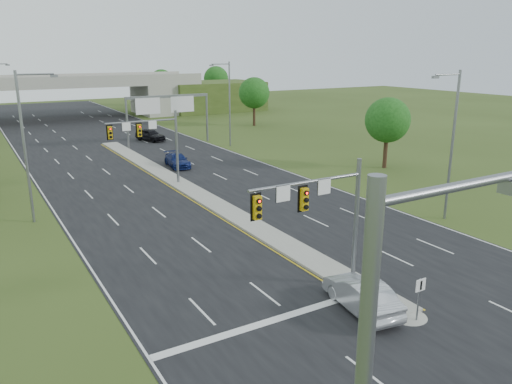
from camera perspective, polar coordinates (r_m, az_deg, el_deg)
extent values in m
plane|color=#344518|center=(28.10, 10.95, -10.34)|extent=(240.00, 240.00, 0.00)
cube|color=black|center=(57.62, -12.59, 3.13)|extent=(24.00, 160.00, 0.02)
cube|color=gray|center=(46.63, -7.94, 0.53)|extent=(2.00, 54.00, 0.16)
cone|color=gray|center=(25.57, 17.02, -13.30)|extent=(2.00, 2.00, 0.16)
cube|color=gold|center=(46.24, -9.25, 0.25)|extent=(0.12, 54.00, 0.01)
cube|color=gold|center=(47.08, -6.65, 0.63)|extent=(0.12, 54.00, 0.01)
cube|color=silver|center=(55.27, -24.26, 1.59)|extent=(0.12, 160.00, 0.01)
cube|color=silver|center=(62.15, -2.20, 4.42)|extent=(0.12, 160.00, 0.01)
cube|color=silver|center=(23.93, 0.40, -14.89)|extent=(10.50, 0.50, 0.01)
cylinder|color=slate|center=(26.76, 11.33, -3.59)|extent=(0.24, 0.24, 7.00)
cylinder|color=slate|center=(24.00, 5.86, 1.14)|extent=(6.50, 0.16, 0.16)
cube|color=#C5990C|center=(23.82, 5.54, -0.84)|extent=(0.35, 0.25, 1.10)
cube|color=#C5990C|center=(22.44, 0.15, -1.81)|extent=(0.35, 0.25, 1.10)
cube|color=black|center=(23.93, 5.34, -0.76)|extent=(0.55, 0.04, 1.30)
cube|color=black|center=(22.56, -0.03, -1.72)|extent=(0.55, 0.04, 1.30)
sphere|color=#FF0C05|center=(23.62, 5.74, -0.10)|extent=(0.20, 0.20, 0.20)
sphere|color=#FF0C05|center=(22.23, 0.32, -1.03)|extent=(0.20, 0.20, 0.20)
cube|color=white|center=(23.21, 3.14, -0.20)|extent=(0.75, 0.04, 0.75)
cube|color=white|center=(24.59, 7.81, 0.58)|extent=(0.75, 0.04, 0.75)
cylinder|color=slate|center=(47.68, -9.03, 5.02)|extent=(0.24, 0.24, 7.00)
cylinder|color=slate|center=(46.19, -12.95, 7.87)|extent=(6.50, 0.16, 0.16)
cube|color=#C5990C|center=(45.96, -13.19, 6.87)|extent=(0.35, 0.25, 1.10)
cube|color=#C5990C|center=(45.26, -16.34, 6.52)|extent=(0.35, 0.25, 1.10)
cube|color=black|center=(46.09, -13.24, 6.89)|extent=(0.55, 0.04, 1.30)
cube|color=black|center=(45.40, -16.38, 6.54)|extent=(0.55, 0.04, 1.30)
sphere|color=#FF0C05|center=(45.79, -13.16, 7.28)|extent=(0.20, 0.20, 0.20)
sphere|color=#FF0C05|center=(45.09, -16.33, 6.93)|extent=(0.20, 0.20, 0.20)
cube|color=white|center=(45.73, -14.60, 7.24)|extent=(0.75, 0.04, 0.75)
cube|color=white|center=(46.44, -11.74, 7.54)|extent=(0.75, 0.04, 0.75)
cylinder|color=slate|center=(24.83, 18.06, -11.70)|extent=(0.08, 0.08, 2.20)
cube|color=white|center=(24.45, 18.31, -10.08)|extent=(0.60, 0.04, 0.60)
cube|color=black|center=(24.43, 18.36, -10.10)|extent=(0.10, 0.02, 0.45)
cylinder|color=slate|center=(66.83, -14.50, 7.58)|extent=(0.28, 0.28, 6.60)
cylinder|color=slate|center=(70.76, -5.62, 8.43)|extent=(0.28, 0.28, 6.60)
cube|color=slate|center=(68.25, -10.07, 10.71)|extent=(11.50, 0.35, 0.35)
cube|color=#0C541E|center=(67.21, -12.26, 9.58)|extent=(3.20, 0.08, 2.00)
cube|color=#0C541E|center=(68.87, -8.43, 9.90)|extent=(3.20, 0.08, 2.00)
cube|color=silver|center=(67.16, -12.25, 9.57)|extent=(3.30, 0.03, 2.10)
cube|color=silver|center=(68.82, -8.41, 9.90)|extent=(3.30, 0.03, 2.10)
cube|color=gray|center=(104.78, -11.63, 10.39)|extent=(6.00, 12.00, 6.00)
cube|color=#344518|center=(109.70, -5.10, 10.87)|extent=(20.00, 14.00, 6.00)
cube|color=gray|center=(100.28, -21.12, 11.51)|extent=(50.00, 12.00, 1.20)
cube|color=gray|center=(94.52, -20.56, 12.01)|extent=(50.00, 0.40, 0.90)
cube|color=gray|center=(105.94, -21.74, 12.20)|extent=(50.00, 0.40, 0.90)
cylinder|color=slate|center=(6.26, 21.80, 0.53)|extent=(2.50, 0.12, 0.12)
cylinder|color=slate|center=(39.39, -24.91, 4.46)|extent=(0.20, 0.20, 11.00)
cylinder|color=slate|center=(38.98, -23.95, 12.21)|extent=(2.50, 0.12, 0.12)
cube|color=slate|center=(39.16, -22.08, 12.19)|extent=(0.50, 0.25, 0.18)
cube|color=slate|center=(73.92, -26.52, 12.86)|extent=(0.50, 0.25, 0.18)
cylinder|color=slate|center=(39.25, 21.50, 4.80)|extent=(0.20, 0.20, 11.00)
cylinder|color=slate|center=(37.72, 21.09, 12.42)|extent=(2.50, 0.12, 0.12)
cube|color=slate|center=(36.77, 19.82, 12.25)|extent=(0.50, 0.25, 0.18)
cylinder|color=slate|center=(66.49, -3.02, 9.93)|extent=(0.20, 0.20, 11.00)
cylinder|color=slate|center=(65.60, -4.09, 14.39)|extent=(2.50, 0.12, 0.12)
cube|color=slate|center=(65.05, -5.10, 14.22)|extent=(0.50, 0.25, 0.18)
cylinder|color=#382316|center=(55.92, 14.58, 4.71)|extent=(0.44, 0.44, 4.00)
sphere|color=#164412|center=(55.42, 14.81, 7.96)|extent=(4.80, 4.80, 4.80)
cylinder|color=#382316|center=(85.93, -0.21, 9.00)|extent=(0.44, 0.44, 4.25)
sphere|color=#164412|center=(85.60, -0.21, 11.27)|extent=(5.20, 5.20, 5.20)
cylinder|color=#382316|center=(120.34, -10.65, 10.68)|extent=(0.44, 0.44, 4.25)
sphere|color=#164412|center=(120.10, -10.74, 12.29)|extent=(5.60, 5.60, 5.60)
cylinder|color=#382316|center=(125.80, -4.56, 11.16)|extent=(0.44, 0.44, 4.50)
sphere|color=#164412|center=(125.56, -4.59, 12.79)|extent=(6.00, 6.00, 6.00)
imported|color=#B3B5BC|center=(25.29, 11.97, -11.42)|extent=(2.36, 5.03, 1.59)
imported|color=#0D194F|center=(55.50, -8.99, 3.61)|extent=(2.51, 5.10, 1.43)
imported|color=black|center=(72.58, -11.99, 6.41)|extent=(3.57, 5.31, 1.68)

